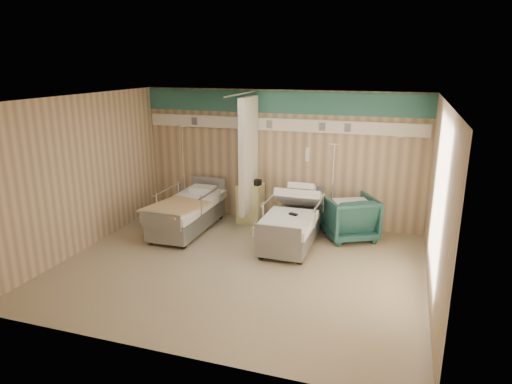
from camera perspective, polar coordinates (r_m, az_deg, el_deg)
ground at (r=7.82m, az=-2.09°, el=-9.33°), size 6.00×5.00×0.00m
room_walls at (r=7.47m, az=-1.78°, el=4.54°), size 6.04×5.04×2.82m
bed_right at (r=8.69m, az=4.59°, el=-4.47°), size 1.00×2.16×0.63m
bed_left at (r=9.41m, az=-8.56°, el=-2.98°), size 1.00×2.16×0.63m
bedside_cabinet at (r=9.77m, az=-0.70°, el=-1.39°), size 0.50×0.48×0.85m
visitor_armchair at (r=9.05m, az=11.63°, el=-3.13°), size 1.26×1.27×0.86m
waffle_blanket at (r=8.91m, az=12.01°, el=-0.32°), size 0.84×0.80×0.07m
iv_stand_right at (r=9.26m, az=9.36°, el=-2.94°), size 0.33×0.33×1.83m
iv_stand_left at (r=10.32m, az=-8.86°, el=-0.70°), size 0.36×0.36×2.03m
call_remote at (r=8.40m, az=4.68°, el=-2.78°), size 0.17×0.12×0.04m
tan_blanket at (r=8.93m, az=-10.06°, el=-1.84°), size 1.13×1.31×0.04m
toiletry_bag at (r=9.56m, az=-0.06°, el=1.24°), size 0.25×0.20×0.12m
white_cup at (r=9.72m, az=-0.97°, el=1.48°), size 0.11×0.11×0.12m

